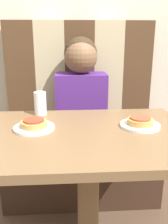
% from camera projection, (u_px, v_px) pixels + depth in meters
% --- Properties ---
extents(wall_back, '(7.00, 0.05, 2.60)m').
position_uv_depth(wall_back, '(78.00, 7.00, 1.76)').
color(wall_back, beige).
rests_on(wall_back, ground_plane).
extents(booth_seat, '(1.03, 0.49, 0.45)m').
position_uv_depth(booth_seat, '(81.00, 163.00, 1.79)').
color(booth_seat, '#382319').
rests_on(booth_seat, ground_plane).
extents(booth_backrest, '(1.03, 0.09, 0.76)m').
position_uv_depth(booth_backrest, '(79.00, 76.00, 1.81)').
color(booth_backrest, '#4C331E').
rests_on(booth_backrest, booth_seat).
extents(dining_table, '(0.90, 0.66, 0.71)m').
position_uv_depth(dining_table, '(89.00, 154.00, 1.10)').
color(dining_table, brown).
rests_on(dining_table, ground_plane).
extents(person, '(0.33, 0.24, 0.65)m').
position_uv_depth(person, '(81.00, 85.00, 1.63)').
color(person, '#4C237A').
rests_on(person, booth_seat).
extents(plate_left, '(0.18, 0.18, 0.01)m').
position_uv_depth(plate_left, '(34.00, 128.00, 1.10)').
color(plate_left, white).
rests_on(plate_left, dining_table).
extents(plate_right, '(0.18, 0.18, 0.01)m').
position_uv_depth(plate_right, '(140.00, 125.00, 1.13)').
color(plate_right, white).
rests_on(plate_right, dining_table).
extents(pizza_left, '(0.12, 0.12, 0.03)m').
position_uv_depth(pizza_left, '(34.00, 123.00, 1.09)').
color(pizza_left, '#C68E47').
rests_on(pizza_left, plate_left).
extents(pizza_right, '(0.12, 0.12, 0.03)m').
position_uv_depth(pizza_right, '(140.00, 121.00, 1.12)').
color(pizza_right, '#C68E47').
rests_on(pizza_right, plate_right).
extents(drinking_cup, '(0.06, 0.06, 0.12)m').
position_uv_depth(drinking_cup, '(40.00, 103.00, 1.28)').
color(drinking_cup, silver).
rests_on(drinking_cup, dining_table).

